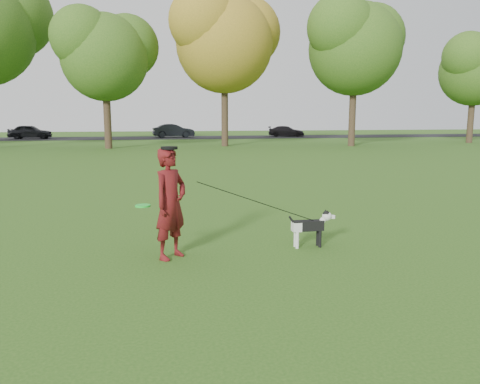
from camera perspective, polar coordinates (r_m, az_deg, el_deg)
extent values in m
plane|color=#285116|center=(7.24, -1.31, -8.18)|extent=(120.00, 120.00, 0.00)
cube|color=black|center=(46.88, -9.25, 6.55)|extent=(120.00, 7.00, 0.02)
imported|color=#540C17|center=(7.19, -8.46, -1.38)|extent=(0.73, 0.73, 1.71)
cube|color=black|center=(7.87, 8.28, -4.07)|extent=(0.52, 0.16, 0.17)
cube|color=silver|center=(7.82, 6.91, -4.21)|extent=(0.14, 0.16, 0.15)
cylinder|color=silver|center=(7.82, 7.00, -5.85)|extent=(0.05, 0.05, 0.28)
cylinder|color=silver|center=(7.92, 6.76, -5.64)|extent=(0.05, 0.05, 0.28)
cylinder|color=black|center=(7.94, 9.72, -5.67)|extent=(0.05, 0.05, 0.28)
cylinder|color=black|center=(8.04, 9.44, -5.47)|extent=(0.05, 0.05, 0.28)
cylinder|color=silver|center=(7.94, 9.88, -3.68)|extent=(0.17, 0.10, 0.18)
sphere|color=silver|center=(7.95, 10.54, -2.92)|extent=(0.16, 0.16, 0.16)
sphere|color=black|center=(7.94, 10.48, -2.69)|extent=(0.12, 0.12, 0.12)
cube|color=silver|center=(7.98, 11.10, -2.99)|extent=(0.10, 0.06, 0.06)
sphere|color=black|center=(8.01, 11.48, -2.97)|extent=(0.03, 0.03, 0.03)
cone|color=black|center=(7.89, 10.60, -2.42)|extent=(0.06, 0.06, 0.07)
cone|color=black|center=(7.97, 10.38, -2.30)|extent=(0.06, 0.06, 0.07)
cylinder|color=black|center=(7.78, 6.55, -3.74)|extent=(0.18, 0.03, 0.24)
cylinder|color=black|center=(7.92, 9.53, -3.64)|extent=(0.11, 0.11, 0.02)
imported|color=black|center=(48.17, -24.21, 6.72)|extent=(3.87, 1.63, 1.31)
imported|color=black|center=(46.89, -8.11, 7.40)|extent=(4.15, 1.83, 1.33)
imported|color=black|center=(48.78, 5.66, 7.37)|extent=(3.98, 2.40, 1.08)
cylinder|color=#1BDC32|center=(7.12, -11.76, -1.64)|extent=(0.23, 0.23, 0.02)
cylinder|color=black|center=(7.08, -8.63, 5.34)|extent=(0.25, 0.25, 0.04)
cylinder|color=#38281C|center=(32.45, -15.87, 8.83)|extent=(0.48, 0.48, 4.20)
sphere|color=#426B1E|center=(32.73, -16.22, 16.45)|extent=(5.60, 5.60, 5.60)
cylinder|color=#38281C|center=(33.71, -1.87, 9.90)|extent=(0.48, 0.48, 5.04)
sphere|color=#A58426|center=(34.16, -1.92, 18.66)|extent=(6.72, 6.72, 6.72)
cylinder|color=#38281C|center=(34.81, 13.54, 9.46)|extent=(0.48, 0.48, 4.83)
sphere|color=#426B1E|center=(35.20, 13.86, 17.60)|extent=(6.44, 6.44, 6.44)
cylinder|color=#38281C|center=(42.12, 26.32, 8.12)|extent=(0.48, 0.48, 3.99)
sphere|color=#426B1E|center=(42.30, 26.73, 13.70)|extent=(5.32, 5.32, 5.32)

